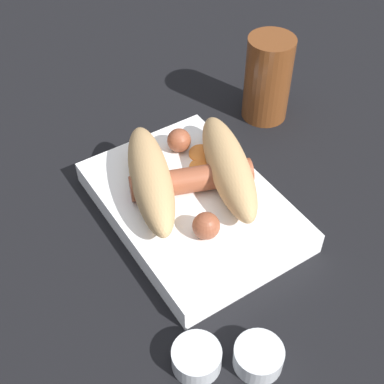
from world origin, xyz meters
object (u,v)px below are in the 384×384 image
food_tray (192,206)px  sausage (192,180)px  bread_roll (190,172)px  condiment_cup_near (197,359)px  condiment_cup_far (258,357)px  drink_glass (268,79)px

food_tray → sausage: size_ratio=1.54×
food_tray → bread_roll: 0.05m
condiment_cup_near → condiment_cup_far: size_ratio=1.00×
condiment_cup_far → food_tray: bearing=-14.7°
condiment_cup_near → condiment_cup_far: 0.06m
condiment_cup_near → food_tray: bearing=-31.7°
food_tray → condiment_cup_near: bearing=148.3°
bread_roll → condiment_cup_far: (-0.23, 0.06, -0.05)m
food_tray → bread_roll: bread_roll is taller
bread_roll → food_tray: bearing=155.3°
food_tray → sausage: bearing=-30.8°
food_tray → condiment_cup_near: (-0.18, 0.11, -0.00)m
sausage → condiment_cup_near: size_ratio=3.45×
food_tray → drink_glass: 0.24m
condiment_cup_near → drink_glass: size_ratio=0.39×
condiment_cup_near → bread_roll: bearing=-31.1°
sausage → drink_glass: drink_glass is taller
food_tray → drink_glass: bearing=-61.2°
bread_roll → sausage: bread_roll is taller
sausage → bread_roll: bearing=-2.8°
bread_roll → condiment_cup_near: bread_roll is taller
bread_roll → condiment_cup_far: bearing=164.5°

